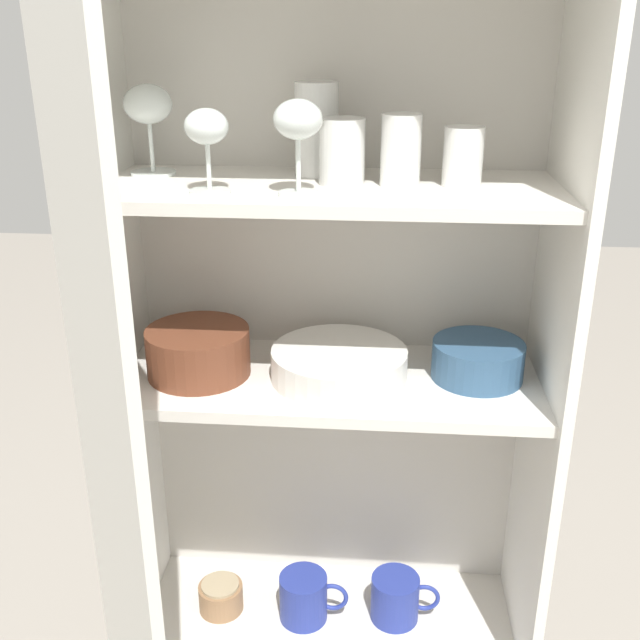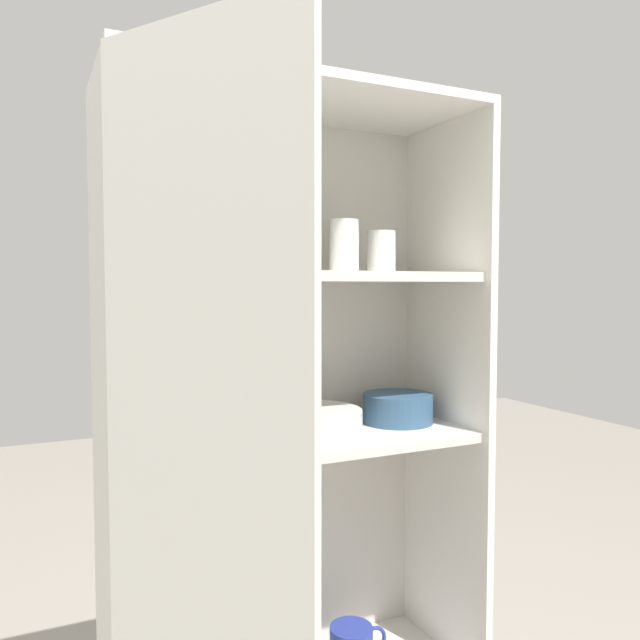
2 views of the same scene
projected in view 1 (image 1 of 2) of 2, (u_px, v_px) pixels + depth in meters
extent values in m
cube|color=silver|center=(335.00, 381.00, 1.49)|extent=(0.76, 0.02, 1.53)
cube|color=white|center=(126.00, 412.00, 1.37)|extent=(0.02, 0.33, 1.53)
cube|color=white|center=(540.00, 429.00, 1.31)|extent=(0.02, 0.33, 1.53)
cube|color=silver|center=(328.00, 619.00, 1.51)|extent=(0.73, 0.29, 0.02)
cube|color=silver|center=(329.00, 381.00, 1.31)|extent=(0.73, 0.29, 0.02)
cube|color=silver|center=(330.00, 191.00, 1.19)|extent=(0.73, 0.29, 0.02)
cube|color=silver|center=(117.00, 525.00, 1.06)|extent=(0.22, 0.33, 1.53)
cylinder|color=white|center=(316.00, 129.00, 1.23)|extent=(0.07, 0.07, 0.15)
cylinder|color=white|center=(401.00, 150.00, 1.15)|extent=(0.06, 0.06, 0.11)
cylinder|color=white|center=(463.00, 157.00, 1.16)|extent=(0.06, 0.06, 0.09)
cylinder|color=white|center=(342.00, 151.00, 1.17)|extent=(0.07, 0.07, 0.10)
cylinder|color=white|center=(210.00, 192.00, 1.12)|extent=(0.06, 0.06, 0.01)
cylinder|color=white|center=(209.00, 167.00, 1.10)|extent=(0.01, 0.01, 0.07)
ellipsoid|color=white|center=(206.00, 126.00, 1.08)|extent=(0.06, 0.06, 0.05)
cylinder|color=white|center=(299.00, 194.00, 1.11)|extent=(0.06, 0.06, 0.01)
cylinder|color=white|center=(298.00, 166.00, 1.09)|extent=(0.01, 0.01, 0.08)
ellipsoid|color=white|center=(298.00, 119.00, 1.06)|extent=(0.07, 0.07, 0.06)
cylinder|color=white|center=(153.00, 173.00, 1.25)|extent=(0.07, 0.07, 0.01)
cylinder|color=white|center=(151.00, 148.00, 1.24)|extent=(0.01, 0.01, 0.08)
ellipsoid|color=white|center=(148.00, 104.00, 1.21)|extent=(0.08, 0.08, 0.06)
cylinder|color=white|center=(339.00, 376.00, 1.30)|extent=(0.24, 0.24, 0.01)
cylinder|color=white|center=(339.00, 371.00, 1.30)|extent=(0.24, 0.24, 0.01)
cylinder|color=white|center=(339.00, 367.00, 1.29)|extent=(0.24, 0.24, 0.01)
cylinder|color=white|center=(339.00, 362.00, 1.29)|extent=(0.24, 0.24, 0.01)
cylinder|color=white|center=(339.00, 357.00, 1.29)|extent=(0.24, 0.24, 0.01)
cylinder|color=white|center=(339.00, 352.00, 1.28)|extent=(0.24, 0.24, 0.01)
cylinder|color=brown|center=(198.00, 352.00, 1.30)|extent=(0.18, 0.18, 0.08)
torus|color=brown|center=(197.00, 332.00, 1.29)|extent=(0.18, 0.18, 0.01)
cylinder|color=#33567A|center=(478.00, 360.00, 1.29)|extent=(0.16, 0.16, 0.07)
torus|color=#33567A|center=(479.00, 345.00, 1.28)|extent=(0.16, 0.16, 0.01)
cylinder|color=#283893|center=(303.00, 597.00, 1.49)|extent=(0.10, 0.10, 0.10)
torus|color=#283893|center=(332.00, 597.00, 1.48)|extent=(0.06, 0.01, 0.06)
cylinder|color=#283893|center=(395.00, 598.00, 1.49)|extent=(0.10, 0.10, 0.10)
torus|color=#283893|center=(424.00, 598.00, 1.48)|extent=(0.06, 0.01, 0.06)
cylinder|color=#99704C|center=(221.00, 597.00, 1.52)|extent=(0.09, 0.09, 0.06)
cylinder|color=tan|center=(220.00, 585.00, 1.50)|extent=(0.08, 0.08, 0.01)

